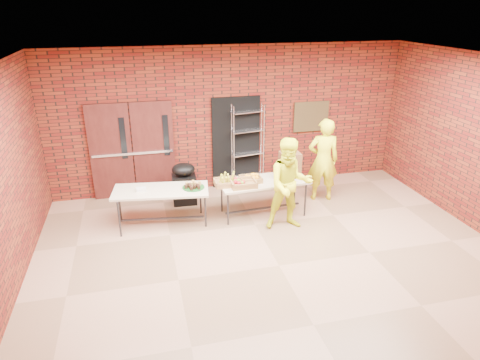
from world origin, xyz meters
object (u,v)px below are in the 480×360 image
object	(u,v)px
wire_rack	(248,147)
volunteer_man	(290,184)
covered_grill	(184,183)
volunteer_woman	(323,160)
table_right	(263,183)
table_left	(161,193)
coffee_dispenser	(290,165)

from	to	relation	value
wire_rack	volunteer_man	size ratio (longest dim) A/B	1.10
covered_grill	volunteer_woman	world-z (taller)	volunteer_woman
volunteer_man	volunteer_woman	bearing A→B (deg)	49.14
table_right	volunteer_man	bearing A→B (deg)	-67.79
table_right	volunteer_man	world-z (taller)	volunteer_man
table_left	covered_grill	bearing A→B (deg)	66.28
volunteer_man	coffee_dispenser	bearing A→B (deg)	76.84
wire_rack	volunteer_woman	xyz separation A→B (m)	(1.38, -1.06, -0.07)
covered_grill	volunteer_man	bearing A→B (deg)	-38.12
table_left	table_right	bearing A→B (deg)	6.88
table_left	table_right	xyz separation A→B (m)	(2.02, -0.04, -0.00)
table_left	volunteer_man	size ratio (longest dim) A/B	1.06
wire_rack	table_right	distance (m)	1.48
table_right	volunteer_woman	world-z (taller)	volunteer_woman
table_right	coffee_dispenser	size ratio (longest dim) A/B	3.60
wire_rack	table_left	bearing A→B (deg)	-155.58
volunteer_man	table_left	bearing A→B (deg)	170.26
wire_rack	volunteer_woman	world-z (taller)	wire_rack
table_right	coffee_dispenser	world-z (taller)	coffee_dispenser
wire_rack	covered_grill	distance (m)	1.71
table_right	table_left	bearing A→B (deg)	175.42
volunteer_woman	wire_rack	bearing A→B (deg)	-25.74
table_right	volunteer_man	distance (m)	0.75
wire_rack	table_left	distance (m)	2.53
table_left	volunteer_man	bearing A→B (deg)	-8.38
table_right	coffee_dispenser	bearing A→B (deg)	5.42
coffee_dispenser	volunteer_woman	world-z (taller)	volunteer_woman
wire_rack	volunteer_man	bearing A→B (deg)	-92.82
wire_rack	volunteer_man	xyz separation A→B (m)	(0.25, -2.09, -0.09)
table_left	covered_grill	world-z (taller)	covered_grill
table_right	volunteer_man	size ratio (longest dim) A/B	1.03
covered_grill	table_left	bearing A→B (deg)	-118.90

